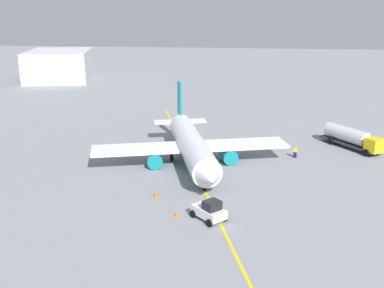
{
  "coord_description": "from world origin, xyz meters",
  "views": [
    {
      "loc": [
        57.35,
        7.56,
        20.49
      ],
      "look_at": [
        0.0,
        0.0,
        3.0
      ],
      "focal_mm": 41.42,
      "sensor_mm": 36.0,
      "label": 1
    }
  ],
  "objects_px": {
    "fuel_tanker": "(352,137)",
    "safety_cone_wingtip": "(176,214)",
    "safety_cone_nose": "(156,194)",
    "pushback_tug": "(209,211)",
    "airplane": "(191,146)",
    "refueling_worker": "(295,152)"
  },
  "relations": [
    {
      "from": "fuel_tanker",
      "to": "safety_cone_wingtip",
      "type": "xyz_separation_m",
      "value": [
        26.92,
        -22.96,
        -1.46
      ]
    },
    {
      "from": "fuel_tanker",
      "to": "safety_cone_nose",
      "type": "relative_size",
      "value": 15.42
    },
    {
      "from": "pushback_tug",
      "to": "safety_cone_wingtip",
      "type": "relative_size",
      "value": 7.33
    },
    {
      "from": "airplane",
      "to": "refueling_worker",
      "type": "height_order",
      "value": "airplane"
    },
    {
      "from": "safety_cone_wingtip",
      "to": "pushback_tug",
      "type": "bearing_deg",
      "value": 84.69
    },
    {
      "from": "fuel_tanker",
      "to": "safety_cone_nose",
      "type": "distance_m",
      "value": 34.34
    },
    {
      "from": "pushback_tug",
      "to": "safety_cone_nose",
      "type": "distance_m",
      "value": 8.33
    },
    {
      "from": "airplane",
      "to": "safety_cone_nose",
      "type": "xyz_separation_m",
      "value": [
        11.93,
        -2.54,
        -2.25
      ]
    },
    {
      "from": "fuel_tanker",
      "to": "pushback_tug",
      "type": "relative_size",
      "value": 2.53
    },
    {
      "from": "safety_cone_wingtip",
      "to": "fuel_tanker",
      "type": "bearing_deg",
      "value": 139.54
    },
    {
      "from": "refueling_worker",
      "to": "safety_cone_nose",
      "type": "relative_size",
      "value": 2.58
    },
    {
      "from": "airplane",
      "to": "refueling_worker",
      "type": "distance_m",
      "value": 15.38
    },
    {
      "from": "airplane",
      "to": "pushback_tug",
      "type": "xyz_separation_m",
      "value": [
        16.91,
        4.1,
        -1.58
      ]
    },
    {
      "from": "airplane",
      "to": "pushback_tug",
      "type": "height_order",
      "value": "airplane"
    },
    {
      "from": "airplane",
      "to": "safety_cone_wingtip",
      "type": "bearing_deg",
      "value": 2.08
    },
    {
      "from": "pushback_tug",
      "to": "refueling_worker",
      "type": "bearing_deg",
      "value": 154.06
    },
    {
      "from": "airplane",
      "to": "pushback_tug",
      "type": "bearing_deg",
      "value": 13.64
    },
    {
      "from": "safety_cone_wingtip",
      "to": "safety_cone_nose",
      "type": "bearing_deg",
      "value": -146.02
    },
    {
      "from": "airplane",
      "to": "safety_cone_wingtip",
      "type": "height_order",
      "value": "airplane"
    },
    {
      "from": "fuel_tanker",
      "to": "airplane",
      "type": "bearing_deg",
      "value": -66.31
    },
    {
      "from": "pushback_tug",
      "to": "refueling_worker",
      "type": "distance_m",
      "value": 23.93
    },
    {
      "from": "refueling_worker",
      "to": "safety_cone_nose",
      "type": "xyz_separation_m",
      "value": [
        16.54,
        -17.1,
        -0.49
      ]
    }
  ]
}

